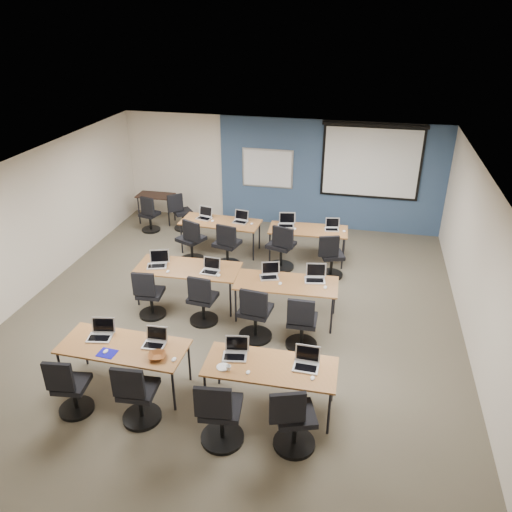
% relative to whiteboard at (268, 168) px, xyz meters
% --- Properties ---
extents(floor, '(8.00, 9.00, 0.02)m').
position_rel_whiteboard_xyz_m(floor, '(0.30, -4.43, -1.45)').
color(floor, '#6B6354').
rests_on(floor, ground).
extents(ceiling, '(8.00, 9.00, 0.02)m').
position_rel_whiteboard_xyz_m(ceiling, '(0.30, -4.43, 1.25)').
color(ceiling, white).
rests_on(ceiling, ground).
extents(wall_back, '(8.00, 0.04, 2.70)m').
position_rel_whiteboard_xyz_m(wall_back, '(0.30, 0.07, -0.10)').
color(wall_back, beige).
rests_on(wall_back, ground).
extents(wall_front, '(8.00, 0.04, 2.70)m').
position_rel_whiteboard_xyz_m(wall_front, '(0.30, -8.93, -0.10)').
color(wall_front, beige).
rests_on(wall_front, ground).
extents(wall_left, '(0.04, 9.00, 2.70)m').
position_rel_whiteboard_xyz_m(wall_left, '(-3.70, -4.43, -0.10)').
color(wall_left, beige).
rests_on(wall_left, ground).
extents(wall_right, '(0.04, 9.00, 2.70)m').
position_rel_whiteboard_xyz_m(wall_right, '(4.30, -4.43, -0.10)').
color(wall_right, beige).
rests_on(wall_right, ground).
extents(blue_accent_panel, '(5.50, 0.04, 2.70)m').
position_rel_whiteboard_xyz_m(blue_accent_panel, '(1.55, 0.04, -0.10)').
color(blue_accent_panel, '#3D5977').
rests_on(blue_accent_panel, wall_back).
extents(whiteboard, '(1.28, 0.03, 0.98)m').
position_rel_whiteboard_xyz_m(whiteboard, '(0.00, 0.00, 0.00)').
color(whiteboard, silver).
rests_on(whiteboard, wall_back).
extents(projector_screen, '(2.40, 0.10, 1.82)m').
position_rel_whiteboard_xyz_m(projector_screen, '(2.50, -0.02, 0.44)').
color(projector_screen, black).
rests_on(projector_screen, wall_back).
extents(training_table_front_left, '(1.84, 0.77, 0.73)m').
position_rel_whiteboard_xyz_m(training_table_front_left, '(-0.77, -6.60, -0.76)').
color(training_table_front_left, olive).
rests_on(training_table_front_left, floor).
extents(training_table_front_right, '(1.80, 0.75, 0.73)m').
position_rel_whiteboard_xyz_m(training_table_front_right, '(1.38, -6.58, -0.77)').
color(training_table_front_right, '#A1632A').
rests_on(training_table_front_right, floor).
extents(training_table_mid_left, '(1.93, 0.80, 0.73)m').
position_rel_whiteboard_xyz_m(training_table_mid_left, '(-0.67, -4.14, -0.76)').
color(training_table_mid_left, olive).
rests_on(training_table_mid_left, floor).
extents(training_table_mid_right, '(1.81, 0.75, 0.73)m').
position_rel_whiteboard_xyz_m(training_table_mid_right, '(1.21, -4.30, -0.76)').
color(training_table_mid_right, brown).
rests_on(training_table_mid_right, floor).
extents(training_table_back_left, '(1.79, 0.74, 0.73)m').
position_rel_whiteboard_xyz_m(training_table_back_left, '(-0.69, -1.89, -0.77)').
color(training_table_back_left, brown).
rests_on(training_table_back_left, floor).
extents(training_table_back_right, '(1.70, 0.71, 0.73)m').
position_rel_whiteboard_xyz_m(training_table_back_right, '(1.29, -1.89, -0.77)').
color(training_table_back_right, brown).
rests_on(training_table_back_right, floor).
extents(laptop_0, '(0.34, 0.29, 0.26)m').
position_rel_whiteboard_xyz_m(laptop_0, '(-1.17, -6.47, -0.66)').
color(laptop_0, '#AEAEB3').
rests_on(laptop_0, training_table_front_left).
extents(mouse_0, '(0.08, 0.11, 0.04)m').
position_rel_whiteboard_xyz_m(mouse_0, '(-0.94, -6.79, -0.71)').
color(mouse_0, white).
rests_on(mouse_0, training_table_front_left).
extents(task_chair_0, '(0.48, 0.48, 0.97)m').
position_rel_whiteboard_xyz_m(task_chair_0, '(-1.26, -7.28, -1.05)').
color(task_chair_0, black).
rests_on(task_chair_0, floor).
extents(laptop_1, '(0.31, 0.27, 0.24)m').
position_rel_whiteboard_xyz_m(laptop_1, '(-0.33, -6.47, -0.66)').
color(laptop_1, '#B5B5B6').
rests_on(laptop_1, training_table_front_left).
extents(mouse_1, '(0.09, 0.11, 0.03)m').
position_rel_whiteboard_xyz_m(mouse_1, '(0.06, -6.75, -0.71)').
color(mouse_1, white).
rests_on(mouse_1, training_table_front_left).
extents(task_chair_1, '(0.53, 0.53, 1.01)m').
position_rel_whiteboard_xyz_m(task_chair_1, '(-0.30, -7.23, -1.03)').
color(task_chair_1, black).
rests_on(task_chair_1, floor).
extents(laptop_2, '(0.33, 0.28, 0.25)m').
position_rel_whiteboard_xyz_m(laptop_2, '(0.86, -6.46, -0.66)').
color(laptop_2, '#B3B3BA').
rests_on(laptop_2, training_table_front_right).
extents(mouse_2, '(0.07, 0.10, 0.03)m').
position_rel_whiteboard_xyz_m(mouse_2, '(1.12, -6.79, -0.71)').
color(mouse_2, white).
rests_on(mouse_2, training_table_front_right).
extents(task_chair_2, '(0.57, 0.57, 1.04)m').
position_rel_whiteboard_xyz_m(task_chair_2, '(0.88, -7.35, -1.02)').
color(task_chair_2, black).
rests_on(task_chair_2, floor).
extents(laptop_3, '(0.34, 0.29, 0.26)m').
position_rel_whiteboard_xyz_m(laptop_3, '(1.85, -6.47, -0.66)').
color(laptop_3, silver).
rests_on(laptop_3, training_table_front_right).
extents(mouse_3, '(0.07, 0.10, 0.03)m').
position_rel_whiteboard_xyz_m(mouse_3, '(1.96, -6.72, -0.71)').
color(mouse_3, white).
rests_on(mouse_3, training_table_front_right).
extents(task_chair_3, '(0.56, 0.55, 1.02)m').
position_rel_whiteboard_xyz_m(task_chair_3, '(1.80, -7.23, -1.03)').
color(task_chair_3, black).
rests_on(task_chair_3, floor).
extents(laptop_4, '(0.36, 0.31, 0.27)m').
position_rel_whiteboard_xyz_m(laptop_4, '(-1.24, -4.18, -0.65)').
color(laptop_4, '#A3A3AB').
rests_on(laptop_4, training_table_mid_left).
extents(mouse_4, '(0.09, 0.11, 0.03)m').
position_rel_whiteboard_xyz_m(mouse_4, '(-0.96, -4.39, -0.71)').
color(mouse_4, white).
rests_on(mouse_4, training_table_mid_left).
extents(task_chair_4, '(0.49, 0.49, 0.97)m').
position_rel_whiteboard_xyz_m(task_chair_4, '(-1.18, -4.80, -1.05)').
color(task_chair_4, black).
rests_on(task_chair_4, floor).
extents(laptop_5, '(0.32, 0.27, 0.24)m').
position_rel_whiteboard_xyz_m(laptop_5, '(-0.20, -4.20, -0.66)').
color(laptop_5, '#A6A6AE').
rests_on(laptop_5, training_table_mid_left).
extents(mouse_5, '(0.08, 0.11, 0.04)m').
position_rel_whiteboard_xyz_m(mouse_5, '(-0.02, -4.33, -0.71)').
color(mouse_5, white).
rests_on(mouse_5, training_table_mid_left).
extents(task_chair_5, '(0.51, 0.51, 0.99)m').
position_rel_whiteboard_xyz_m(task_chair_5, '(-0.19, -4.78, -1.04)').
color(task_chair_5, black).
rests_on(task_chair_5, floor).
extents(laptop_6, '(0.33, 0.28, 0.25)m').
position_rel_whiteboard_xyz_m(laptop_6, '(0.88, -4.15, -0.66)').
color(laptop_6, '#A5A5AF').
rests_on(laptop_6, training_table_mid_right).
extents(mouse_6, '(0.08, 0.11, 0.04)m').
position_rel_whiteboard_xyz_m(mouse_6, '(1.12, -4.38, -0.71)').
color(mouse_6, white).
rests_on(mouse_6, training_table_mid_right).
extents(task_chair_6, '(0.57, 0.57, 1.05)m').
position_rel_whiteboard_xyz_m(task_chair_6, '(0.82, -5.06, -1.02)').
color(task_chair_6, black).
rests_on(task_chair_6, floor).
extents(laptop_7, '(0.36, 0.30, 0.27)m').
position_rel_whiteboard_xyz_m(laptop_7, '(1.69, -4.08, -0.65)').
color(laptop_7, '#BBBBC2').
rests_on(laptop_7, training_table_mid_right).
extents(mouse_7, '(0.09, 0.12, 0.04)m').
position_rel_whiteboard_xyz_m(mouse_7, '(1.90, -4.34, -0.71)').
color(mouse_7, white).
rests_on(mouse_7, training_table_mid_right).
extents(task_chair_7, '(0.53, 0.53, 1.01)m').
position_rel_whiteboard_xyz_m(task_chair_7, '(1.61, -5.12, -1.03)').
color(task_chair_7, black).
rests_on(task_chair_7, floor).
extents(laptop_8, '(0.33, 0.28, 0.25)m').
position_rel_whiteboard_xyz_m(laptop_8, '(-1.10, -1.77, -0.66)').
color(laptop_8, '#B7B7BE').
rests_on(laptop_8, training_table_back_left).
extents(mouse_8, '(0.09, 0.12, 0.04)m').
position_rel_whiteboard_xyz_m(mouse_8, '(-0.87, -1.92, -0.71)').
color(mouse_8, white).
rests_on(mouse_8, training_table_back_left).
extents(task_chair_8, '(0.61, 0.57, 1.04)m').
position_rel_whiteboard_xyz_m(task_chair_8, '(-1.15, -2.58, -1.02)').
color(task_chair_8, black).
rests_on(task_chair_8, floor).
extents(laptop_9, '(0.32, 0.27, 0.24)m').
position_rel_whiteboard_xyz_m(laptop_9, '(-0.24, -1.80, -0.66)').
color(laptop_9, silver).
rests_on(laptop_9, training_table_back_left).
extents(mouse_9, '(0.06, 0.10, 0.03)m').
position_rel_whiteboard_xyz_m(mouse_9, '(0.03, -1.89, -0.71)').
color(mouse_9, white).
rests_on(mouse_9, training_table_back_left).
extents(task_chair_9, '(0.56, 0.56, 1.03)m').
position_rel_whiteboard_xyz_m(task_chair_9, '(-0.34, -2.61, -1.02)').
color(task_chair_9, black).
rests_on(task_chair_9, floor).
extents(laptop_10, '(0.36, 0.30, 0.27)m').
position_rel_whiteboard_xyz_m(laptop_10, '(0.79, -1.78, -0.65)').
color(laptop_10, '#B7B7C3').
rests_on(laptop_10, training_table_back_right).
extents(mouse_10, '(0.09, 0.11, 0.04)m').
position_rel_whiteboard_xyz_m(mouse_10, '(1.01, -1.96, -0.71)').
color(mouse_10, white).
rests_on(mouse_10, training_table_back_right).
extents(task_chair_10, '(0.58, 0.57, 1.05)m').
position_rel_whiteboard_xyz_m(task_chair_10, '(0.81, -2.47, -1.01)').
color(task_chair_10, black).
rests_on(task_chair_10, floor).
extents(laptop_11, '(0.30, 0.26, 0.23)m').
position_rel_whiteboard_xyz_m(laptop_11, '(1.79, -1.78, -0.66)').
color(laptop_11, '#B2B2B7').
rests_on(laptop_11, training_table_back_right).
extents(mouse_11, '(0.09, 0.11, 0.04)m').
position_rel_whiteboard_xyz_m(mouse_11, '(2.06, -1.85, -0.71)').
color(mouse_11, white).
rests_on(mouse_11, training_table_back_right).
extents(task_chair_11, '(0.52, 0.50, 0.99)m').
position_rel_whiteboard_xyz_m(task_chair_11, '(1.86, -2.59, -1.04)').
color(task_chair_11, black).
rests_on(task_chair_11, floor).
extents(blue_mousepad, '(0.27, 0.23, 0.01)m').
position_rel_whiteboard_xyz_m(blue_mousepad, '(-0.90, -6.82, -0.72)').
color(blue_mousepad, '#100D9E').
rests_on(blue_mousepad, training_table_front_left).
extents(snack_bowl, '(0.35, 0.35, 0.07)m').
position_rel_whiteboard_xyz_m(snack_bowl, '(-0.18, -6.76, -0.69)').
color(snack_bowl, brown).
rests_on(snack_bowl, training_table_front_left).
extents(snack_plate, '(0.19, 0.19, 0.01)m').
position_rel_whiteboard_xyz_m(snack_plate, '(0.76, -6.75, -0.71)').
color(snack_plate, white).
rests_on(snack_plate, training_table_front_right).
extents(coffee_cup, '(0.08, 0.08, 0.05)m').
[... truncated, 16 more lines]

